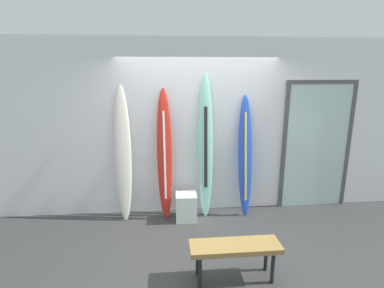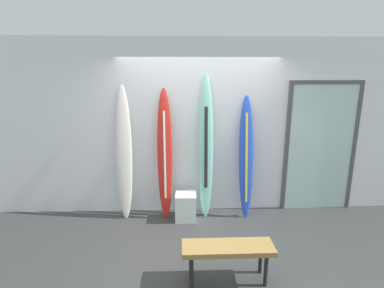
{
  "view_description": "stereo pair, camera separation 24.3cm",
  "coord_description": "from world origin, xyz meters",
  "px_view_note": "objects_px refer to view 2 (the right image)",
  "views": [
    {
      "loc": [
        -0.53,
        -3.51,
        2.33
      ],
      "look_at": [
        -0.11,
        0.95,
        1.21
      ],
      "focal_mm": 28.25,
      "sensor_mm": 36.0,
      "label": 1
    },
    {
      "loc": [
        -0.29,
        -3.53,
        2.33
      ],
      "look_at": [
        -0.11,
        0.95,
        1.21
      ],
      "focal_mm": 28.25,
      "sensor_mm": 36.0,
      "label": 2
    }
  ],
  "objects_px": {
    "surfboard_cobalt": "(246,158)",
    "surfboard_ivory": "(124,154)",
    "glass_door": "(320,145)",
    "surfboard_crimson": "(165,156)",
    "surfboard_seafoam": "(206,149)",
    "bench": "(228,250)",
    "display_block_left": "(186,206)"
  },
  "relations": [
    {
      "from": "surfboard_seafoam",
      "to": "surfboard_cobalt",
      "type": "xyz_separation_m",
      "value": [
        0.64,
        -0.02,
        -0.16
      ]
    },
    {
      "from": "surfboard_crimson",
      "to": "bench",
      "type": "bearing_deg",
      "value": -64.61
    },
    {
      "from": "surfboard_ivory",
      "to": "bench",
      "type": "distance_m",
      "value": 2.23
    },
    {
      "from": "display_block_left",
      "to": "surfboard_ivory",
      "type": "bearing_deg",
      "value": 169.76
    },
    {
      "from": "display_block_left",
      "to": "glass_door",
      "type": "distance_m",
      "value": 2.41
    },
    {
      "from": "display_block_left",
      "to": "bench",
      "type": "relative_size",
      "value": 0.42
    },
    {
      "from": "surfboard_seafoam",
      "to": "glass_door",
      "type": "xyz_separation_m",
      "value": [
        1.9,
        0.16,
        -0.0
      ]
    },
    {
      "from": "display_block_left",
      "to": "glass_door",
      "type": "xyz_separation_m",
      "value": [
        2.22,
        0.33,
        0.9
      ]
    },
    {
      "from": "surfboard_crimson",
      "to": "glass_door",
      "type": "distance_m",
      "value": 2.55
    },
    {
      "from": "display_block_left",
      "to": "glass_door",
      "type": "height_order",
      "value": "glass_door"
    },
    {
      "from": "surfboard_ivory",
      "to": "surfboard_crimson",
      "type": "xyz_separation_m",
      "value": [
        0.64,
        -0.02,
        -0.02
      ]
    },
    {
      "from": "surfboard_seafoam",
      "to": "bench",
      "type": "distance_m",
      "value": 1.78
    },
    {
      "from": "surfboard_seafoam",
      "to": "surfboard_ivory",
      "type": "bearing_deg",
      "value": 179.8
    },
    {
      "from": "surfboard_cobalt",
      "to": "surfboard_seafoam",
      "type": "bearing_deg",
      "value": 177.87
    },
    {
      "from": "surfboard_ivory",
      "to": "display_block_left",
      "type": "xyz_separation_m",
      "value": [
        0.96,
        -0.17,
        -0.82
      ]
    },
    {
      "from": "display_block_left",
      "to": "surfboard_seafoam",
      "type": "bearing_deg",
      "value": 27.72
    },
    {
      "from": "surfboard_cobalt",
      "to": "glass_door",
      "type": "distance_m",
      "value": 1.28
    },
    {
      "from": "surfboard_ivory",
      "to": "surfboard_cobalt",
      "type": "bearing_deg",
      "value": -0.85
    },
    {
      "from": "surfboard_ivory",
      "to": "surfboard_cobalt",
      "type": "relative_size",
      "value": 1.08
    },
    {
      "from": "surfboard_ivory",
      "to": "display_block_left",
      "type": "relative_size",
      "value": 4.89
    },
    {
      "from": "surfboard_crimson",
      "to": "display_block_left",
      "type": "relative_size",
      "value": 4.78
    },
    {
      "from": "glass_door",
      "to": "surfboard_crimson",
      "type": "bearing_deg",
      "value": -176.0
    },
    {
      "from": "surfboard_crimson",
      "to": "glass_door",
      "type": "relative_size",
      "value": 0.95
    },
    {
      "from": "display_block_left",
      "to": "bench",
      "type": "distance_m",
      "value": 1.52
    },
    {
      "from": "surfboard_seafoam",
      "to": "bench",
      "type": "relative_size",
      "value": 2.23
    },
    {
      "from": "surfboard_crimson",
      "to": "surfboard_cobalt",
      "type": "bearing_deg",
      "value": -0.16
    },
    {
      "from": "surfboard_cobalt",
      "to": "display_block_left",
      "type": "bearing_deg",
      "value": -171.42
    },
    {
      "from": "surfboard_cobalt",
      "to": "bench",
      "type": "bearing_deg",
      "value": -108.11
    },
    {
      "from": "surfboard_cobalt",
      "to": "surfboard_ivory",
      "type": "bearing_deg",
      "value": 179.15
    },
    {
      "from": "surfboard_seafoam",
      "to": "display_block_left",
      "type": "relative_size",
      "value": 5.27
    },
    {
      "from": "surfboard_crimson",
      "to": "surfboard_seafoam",
      "type": "distance_m",
      "value": 0.65
    },
    {
      "from": "surfboard_cobalt",
      "to": "glass_door",
      "type": "height_order",
      "value": "glass_door"
    }
  ]
}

